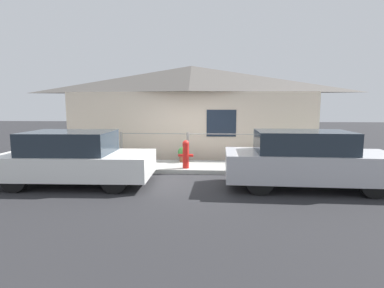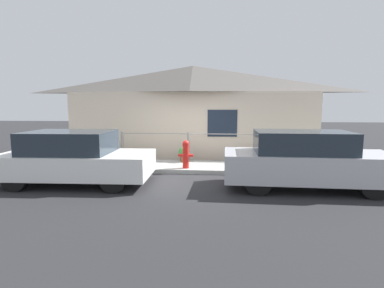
{
  "view_description": "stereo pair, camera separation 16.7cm",
  "coord_description": "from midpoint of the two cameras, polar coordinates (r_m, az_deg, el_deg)",
  "views": [
    {
      "loc": [
        0.83,
        -8.93,
        2.09
      ],
      "look_at": [
        0.23,
        0.3,
        0.9
      ],
      "focal_mm": 28.0,
      "sensor_mm": 36.0,
      "label": 1
    },
    {
      "loc": [
        1.0,
        -8.91,
        2.09
      ],
      "look_at": [
        0.23,
        0.3,
        0.9
      ],
      "focal_mm": 28.0,
      "sensor_mm": 36.0,
      "label": 2
    }
  ],
  "objects": [
    {
      "name": "car_left",
      "position": [
        8.54,
        -21.94,
        -2.53
      ],
      "size": [
        4.0,
        1.89,
        1.42
      ],
      "rotation": [
        0.0,
        0.0,
        0.03
      ],
      "color": "white",
      "rests_on": "ground_plane"
    },
    {
      "name": "potted_plant_corner",
      "position": [
        10.53,
        18.51,
        -1.92
      ],
      "size": [
        0.53,
        0.53,
        0.61
      ],
      "color": "#9E5638",
      "rests_on": "sidewalk"
    },
    {
      "name": "sidewalk",
      "position": [
        10.02,
        -1.57,
        -4.32
      ],
      "size": [
        24.0,
        1.69,
        0.13
      ],
      "color": "#9E9E99",
      "rests_on": "ground_plane"
    },
    {
      "name": "car_right",
      "position": [
        8.04,
        20.46,
        -2.87
      ],
      "size": [
        4.19,
        1.74,
        1.46
      ],
      "rotation": [
        0.0,
        0.0,
        -0.03
      ],
      "color": "#B7B7BC",
      "rests_on": "ground_plane"
    },
    {
      "name": "ground_plane",
      "position": [
        9.21,
        -2.06,
        -5.79
      ],
      "size": [
        60.0,
        60.0,
        0.0
      ],
      "primitive_type": "plane",
      "color": "#262628"
    },
    {
      "name": "potted_plant_by_fence",
      "position": [
        11.03,
        -17.56,
        -1.54
      ],
      "size": [
        0.44,
        0.44,
        0.58
      ],
      "color": "slate",
      "rests_on": "sidewalk"
    },
    {
      "name": "house",
      "position": [
        12.28,
        -0.53,
        11.28
      ],
      "size": [
        9.95,
        2.23,
        3.68
      ],
      "color": "beige",
      "rests_on": "ground_plane"
    },
    {
      "name": "fence",
      "position": [
        10.59,
        -1.23,
        -0.21
      ],
      "size": [
        4.9,
        0.1,
        1.02
      ],
      "color": "gray",
      "rests_on": "sidewalk"
    },
    {
      "name": "potted_plant_near_hydrant",
      "position": [
        10.45,
        -2.16,
        -1.83
      ],
      "size": [
        0.36,
        0.36,
        0.53
      ],
      "color": "brown",
      "rests_on": "sidewalk"
    },
    {
      "name": "fire_hydrant",
      "position": [
        9.38,
        -1.7,
        -1.83
      ],
      "size": [
        0.47,
        0.21,
        0.88
      ],
      "color": "red",
      "rests_on": "sidewalk"
    }
  ]
}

